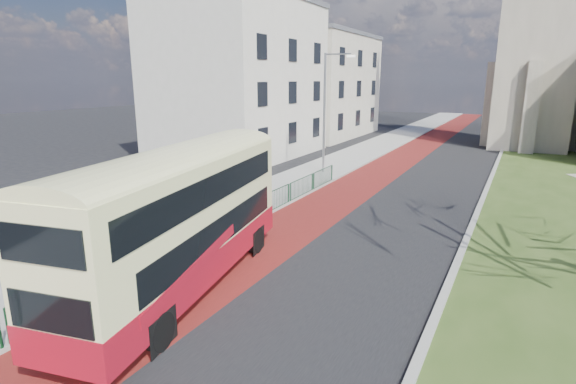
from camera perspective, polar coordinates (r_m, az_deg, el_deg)
The scene contains 11 objects.
ground at distance 14.54m, azimuth -7.78°, elevation -12.41°, with size 160.00×160.00×0.00m, color black.
road_carriageway at distance 31.78m, azimuth 15.92°, elevation 1.92°, with size 9.00×120.00×0.01m, color black.
bus_lane at distance 32.42m, azimuth 11.25°, elevation 2.43°, with size 3.40×120.00×0.01m, color #591414.
pavement_west at distance 33.65m, azimuth 5.05°, elevation 3.17°, with size 4.00×120.00×0.12m, color gray.
kerb_west at distance 32.95m, azimuth 8.26°, elevation 2.85°, with size 0.25×120.00×0.13m, color #999993.
kerb_east at distance 33.16m, azimuth 24.44°, elevation 1.78°, with size 0.25×80.00×0.13m, color #999993.
pedestrian_railing at distance 18.93m, azimuth -8.14°, elevation -4.18°, with size 0.07×24.00×1.12m.
street_block_near at distance 39.07m, azimuth -6.18°, elevation 14.19°, with size 10.30×14.30×13.00m.
street_block_far at distance 53.13m, azimuth 3.73°, elevation 13.42°, with size 10.30×16.30×11.50m.
streetlamp at distance 30.99m, azimuth 4.91°, elevation 10.68°, with size 2.13×0.18×8.00m.
bus at distance 14.08m, azimuth -13.47°, elevation -2.73°, with size 4.33×10.63×4.34m.
Camera 1 is at (7.69, -10.49, 6.49)m, focal length 28.00 mm.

